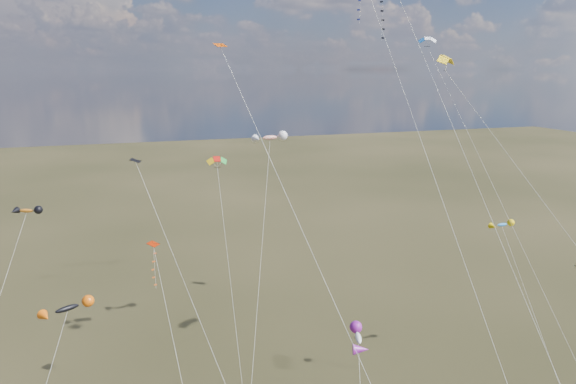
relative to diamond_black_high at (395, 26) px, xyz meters
name	(u,v)px	position (x,y,z in m)	size (l,w,h in m)	color
diamond_black_high	(395,26)	(0.00, 0.00, 0.00)	(4.34, 29.48, 39.34)	black
diamond_navy_tall	(375,34)	(-1.47, 0.76, -0.59)	(1.58, 30.64, 38.77)	#0E104C
diamond_black_mid	(169,243)	(-19.19, 2.31, -17.72)	(8.01, 14.85, 22.63)	black
diamond_red_low	(156,274)	(-20.23, 5.22, -21.50)	(2.66, 13.12, 15.02)	#A41D01
diamond_orange_center	(297,218)	(-11.94, -9.95, -12.75)	(10.53, 19.92, 32.00)	#D34602
parafoil_yellow	(447,59)	(7.00, 2.53, -2.50)	(16.49, 22.56, 32.02)	yellow
parafoil_blue_white	(429,42)	(11.64, 12.98, -0.42)	(5.72, 25.67, 34.17)	blue
parafoil_tricolor	(217,160)	(-13.08, 12.59, -12.70)	(2.03, 14.33, 21.69)	gold
novelty_black_orange	(67,309)	(-27.14, -0.99, -20.99)	(6.52, 7.71, 13.23)	black
novelty_orange_black	(26,211)	(-31.95, 14.87, -17.20)	(7.19, 12.21, 17.07)	#C06717
novelty_white_purple	(358,339)	(-8.81, -12.96, -20.19)	(3.18, 9.01, 14.03)	white
novelty_redwhite_stripe	(270,138)	(-7.02, 13.80, -10.75)	(8.19, 15.88, 23.64)	red
novelty_blue_yellow	(503,226)	(13.94, 1.12, -18.95)	(2.86, 9.28, 15.27)	#257FD5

